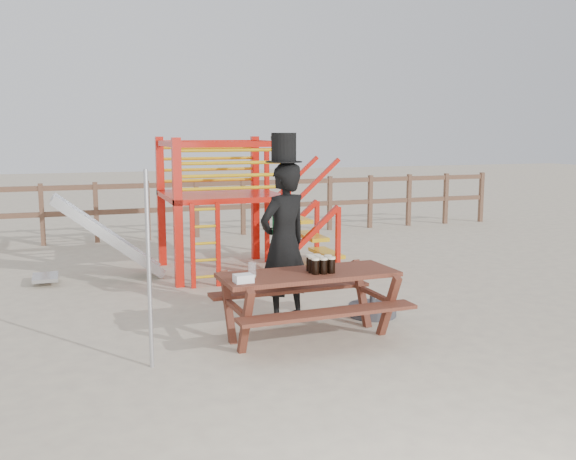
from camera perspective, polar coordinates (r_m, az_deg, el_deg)
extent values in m
plane|color=beige|center=(6.79, -0.36, -9.98)|extent=(60.00, 60.00, 0.00)
cube|color=brown|center=(13.29, -10.30, 3.96)|extent=(15.00, 0.06, 0.10)
cube|color=brown|center=(13.34, -10.24, 1.81)|extent=(15.00, 0.06, 0.10)
cube|color=brown|center=(13.18, -21.03, 1.28)|extent=(0.09, 0.09, 1.20)
cube|color=brown|center=(13.19, -16.69, 1.50)|extent=(0.09, 0.09, 1.20)
cube|color=brown|center=(13.27, -12.37, 1.71)|extent=(0.09, 0.09, 1.20)
cube|color=brown|center=(13.43, -8.13, 1.90)|extent=(0.09, 0.09, 1.20)
cube|color=brown|center=(13.65, -4.01, 2.08)|extent=(0.09, 0.09, 1.20)
cube|color=brown|center=(13.95, -0.05, 2.25)|extent=(0.09, 0.09, 1.20)
cube|color=brown|center=(14.31, 3.73, 2.39)|extent=(0.09, 0.09, 1.20)
cube|color=brown|center=(14.73, 7.32, 2.52)|extent=(0.09, 0.09, 1.20)
cube|color=brown|center=(15.21, 10.69, 2.63)|extent=(0.09, 0.09, 1.20)
cube|color=brown|center=(15.73, 13.85, 2.73)|extent=(0.09, 0.09, 1.20)
cube|color=brown|center=(16.30, 16.79, 2.81)|extent=(0.09, 0.09, 1.20)
cube|color=red|center=(9.07, -9.77, 1.47)|extent=(0.12, 0.12, 2.10)
cube|color=red|center=(9.47, -0.18, 1.90)|extent=(0.12, 0.12, 2.10)
cube|color=red|center=(10.64, -11.23, 2.49)|extent=(0.12, 0.12, 2.10)
cube|color=red|center=(10.98, -2.94, 2.83)|extent=(0.12, 0.12, 2.10)
cube|color=red|center=(9.99, -6.04, 3.07)|extent=(1.72, 1.72, 0.08)
cube|color=red|center=(9.17, -4.95, 7.59)|extent=(1.60, 0.08, 0.08)
cube|color=red|center=(10.73, -7.11, 7.72)|extent=(1.60, 0.08, 0.08)
cube|color=red|center=(9.79, -10.71, 7.55)|extent=(0.08, 1.60, 0.08)
cube|color=red|center=(10.16, -1.68, 7.73)|extent=(0.08, 1.60, 0.08)
cylinder|color=gold|center=(9.20, -4.90, 3.73)|extent=(1.50, 0.05, 0.05)
cylinder|color=gold|center=(10.76, -7.05, 4.42)|extent=(1.50, 0.05, 0.05)
cylinder|color=gold|center=(9.19, -4.91, 4.85)|extent=(1.50, 0.05, 0.05)
cylinder|color=gold|center=(10.74, -7.07, 5.37)|extent=(1.50, 0.05, 0.05)
cylinder|color=gold|center=(9.18, -4.93, 5.97)|extent=(1.50, 0.05, 0.05)
cylinder|color=gold|center=(10.73, -7.09, 6.33)|extent=(1.50, 0.05, 0.05)
cylinder|color=gold|center=(9.17, -4.94, 7.09)|extent=(1.50, 0.05, 0.05)
cylinder|color=gold|center=(10.73, -7.11, 7.29)|extent=(1.50, 0.05, 0.05)
cube|color=red|center=(9.02, -8.47, -1.43)|extent=(0.06, 0.06, 1.20)
cube|color=red|center=(9.10, -6.24, -1.31)|extent=(0.06, 0.06, 1.20)
cylinder|color=gold|center=(9.15, -7.30, -4.14)|extent=(0.36, 0.04, 0.04)
cylinder|color=gold|center=(9.10, -7.33, -2.67)|extent=(0.36, 0.04, 0.04)
cylinder|color=gold|center=(9.05, -7.36, -1.18)|extent=(0.36, 0.04, 0.04)
cylinder|color=gold|center=(9.02, -7.39, 0.32)|extent=(0.36, 0.04, 0.04)
cylinder|color=gold|center=(8.98, -7.42, 1.84)|extent=(0.36, 0.04, 0.04)
cube|color=gold|center=(10.27, -0.86, 2.60)|extent=(0.30, 0.90, 0.06)
cube|color=gold|center=(10.39, 0.60, 1.01)|extent=(0.30, 0.90, 0.06)
cube|color=gold|center=(10.54, 2.03, -0.54)|extent=(0.30, 0.90, 0.06)
cube|color=gold|center=(10.69, 3.42, -2.05)|extent=(0.30, 0.90, 0.06)
cube|color=red|center=(10.05, 2.12, -0.31)|extent=(0.95, 0.08, 0.86)
cube|color=red|center=(10.88, 0.38, 0.40)|extent=(0.95, 0.08, 0.86)
cube|color=silver|center=(9.82, -15.68, -0.72)|extent=(1.53, 0.55, 1.21)
cube|color=silver|center=(9.55, -15.58, -0.74)|extent=(1.58, 0.04, 1.28)
cube|color=silver|center=(10.08, -15.79, -0.26)|extent=(1.58, 0.04, 1.28)
cube|color=silver|center=(9.90, -20.77, -3.95)|extent=(0.35, 0.55, 0.05)
cube|color=brown|center=(6.73, 1.85, -3.98)|extent=(1.88, 0.76, 0.05)
cube|color=brown|center=(6.35, 3.66, -7.38)|extent=(1.87, 0.32, 0.04)
cube|color=brown|center=(7.26, 0.24, -5.30)|extent=(1.87, 0.32, 0.04)
cube|color=brown|center=(6.56, -4.59, -7.61)|extent=(0.11, 1.12, 0.67)
cube|color=brown|center=(7.16, 7.70, -6.27)|extent=(0.11, 1.12, 0.67)
imported|color=black|center=(7.35, -0.37, -1.13)|extent=(0.79, 0.67, 1.84)
cube|color=#0B8136|center=(7.42, -1.15, 0.69)|extent=(0.08, 0.05, 0.43)
cylinder|color=black|center=(7.25, -0.38, 6.09)|extent=(0.42, 0.42, 0.01)
cylinder|color=black|center=(7.24, -0.38, 7.40)|extent=(0.28, 0.28, 0.32)
cube|color=white|center=(7.34, -1.14, 8.29)|extent=(0.14, 0.06, 0.04)
cylinder|color=#B2B2B7|center=(6.01, -12.26, -3.52)|extent=(0.04, 0.04, 1.85)
cylinder|color=#36373B|center=(7.79, 7.50, -7.07)|extent=(0.57, 0.57, 0.13)
cylinder|color=#36373B|center=(7.76, 7.52, -6.21)|extent=(0.07, 0.07, 0.11)
cube|color=white|center=(6.29, -3.99, -4.31)|extent=(0.19, 0.15, 0.08)
cylinder|color=black|center=(6.63, 2.45, -3.31)|extent=(0.08, 0.08, 0.15)
cylinder|color=beige|center=(6.61, 2.46, -2.59)|extent=(0.08, 0.08, 0.02)
cylinder|color=black|center=(6.65, 3.19, -3.28)|extent=(0.08, 0.08, 0.15)
cylinder|color=beige|center=(6.63, 3.19, -2.56)|extent=(0.08, 0.08, 0.02)
cylinder|color=black|center=(6.69, 3.87, -3.21)|extent=(0.08, 0.08, 0.15)
cylinder|color=beige|center=(6.67, 3.88, -2.49)|extent=(0.08, 0.08, 0.02)
cylinder|color=black|center=(6.70, 2.16, -3.19)|extent=(0.08, 0.08, 0.15)
cylinder|color=beige|center=(6.68, 2.17, -2.46)|extent=(0.08, 0.08, 0.02)
cylinder|color=black|center=(6.74, 2.85, -3.11)|extent=(0.08, 0.08, 0.15)
cylinder|color=beige|center=(6.72, 2.86, -2.40)|extent=(0.08, 0.08, 0.02)
cylinder|color=black|center=(6.78, 3.58, -3.05)|extent=(0.08, 0.08, 0.15)
cylinder|color=beige|center=(6.76, 3.59, -2.34)|extent=(0.08, 0.08, 0.02)
cylinder|color=black|center=(6.78, 1.97, -3.03)|extent=(0.08, 0.08, 0.15)
cylinder|color=beige|center=(6.77, 1.98, -2.32)|extent=(0.08, 0.08, 0.02)
cylinder|color=black|center=(6.82, 2.59, -2.98)|extent=(0.08, 0.08, 0.15)
cylinder|color=beige|center=(6.80, 2.59, -2.27)|extent=(0.08, 0.08, 0.02)
cylinder|color=silver|center=(6.51, -3.21, -3.55)|extent=(0.08, 0.08, 0.15)
cylinder|color=beige|center=(6.52, -3.20, -4.11)|extent=(0.07, 0.07, 0.02)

